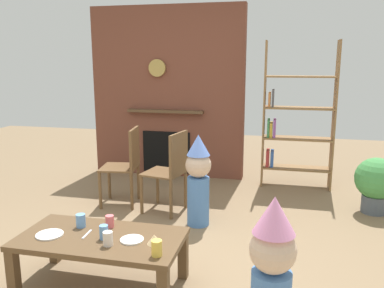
% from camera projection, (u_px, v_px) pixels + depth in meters
% --- Properties ---
extents(ground_plane, '(12.00, 12.00, 0.00)m').
position_uv_depth(ground_plane, '(163.00, 264.00, 3.25)').
color(ground_plane, '#846B4C').
extents(brick_fireplace_feature, '(2.20, 0.28, 2.40)m').
position_uv_depth(brick_fireplace_feature, '(168.00, 93.00, 5.64)').
color(brick_fireplace_feature, brown).
rests_on(brick_fireplace_feature, ground_plane).
extents(bookshelf, '(0.90, 0.28, 1.90)m').
position_uv_depth(bookshelf, '(293.00, 122.00, 5.13)').
color(bookshelf, olive).
rests_on(bookshelf, ground_plane).
extents(coffee_table, '(1.19, 0.61, 0.40)m').
position_uv_depth(coffee_table, '(101.00, 244.00, 2.86)').
color(coffee_table, brown).
rests_on(coffee_table, ground_plane).
extents(paper_cup_near_left, '(0.06, 0.06, 0.09)m').
position_uv_depth(paper_cup_near_left, '(110.00, 221.00, 2.99)').
color(paper_cup_near_left, '#E5666B').
rests_on(paper_cup_near_left, coffee_table).
extents(paper_cup_near_right, '(0.07, 0.07, 0.10)m').
position_uv_depth(paper_cup_near_right, '(81.00, 221.00, 3.00)').
color(paper_cup_near_right, '#669EE0').
rests_on(paper_cup_near_right, coffee_table).
extents(paper_cup_center, '(0.07, 0.07, 0.10)m').
position_uv_depth(paper_cup_center, '(108.00, 239.00, 2.69)').
color(paper_cup_center, silver).
rests_on(paper_cup_center, coffee_table).
extents(paper_cup_far_left, '(0.07, 0.07, 0.11)m').
position_uv_depth(paper_cup_far_left, '(157.00, 248.00, 2.55)').
color(paper_cup_far_left, '#F2CC4C').
rests_on(paper_cup_far_left, coffee_table).
extents(paper_cup_far_right, '(0.06, 0.06, 0.10)m').
position_uv_depth(paper_cup_far_right, '(104.00, 232.00, 2.79)').
color(paper_cup_far_right, '#669EE0').
rests_on(paper_cup_far_right, coffee_table).
extents(paper_plate_front, '(0.17, 0.17, 0.01)m').
position_uv_depth(paper_plate_front, '(132.00, 240.00, 2.78)').
color(paper_plate_front, white).
rests_on(paper_plate_front, coffee_table).
extents(paper_plate_rear, '(0.20, 0.20, 0.01)m').
position_uv_depth(paper_plate_rear, '(50.00, 235.00, 2.86)').
color(paper_plate_rear, white).
rests_on(paper_plate_rear, coffee_table).
extents(birthday_cake_slice, '(0.10, 0.10, 0.07)m').
position_uv_depth(birthday_cake_slice, '(154.00, 239.00, 2.72)').
color(birthday_cake_slice, '#EAC68C').
rests_on(birthday_cake_slice, coffee_table).
extents(table_fork, '(0.02, 0.15, 0.01)m').
position_uv_depth(table_fork, '(87.00, 234.00, 2.87)').
color(table_fork, silver).
rests_on(table_fork, coffee_table).
extents(child_in_pink, '(0.26, 0.26, 0.94)m').
position_uv_depth(child_in_pink, '(272.00, 273.00, 2.17)').
color(child_in_pink, '#4C7FC6').
rests_on(child_in_pink, ground_plane).
extents(child_by_the_chairs, '(0.26, 0.26, 0.94)m').
position_uv_depth(child_by_the_chairs, '(198.00, 178.00, 3.94)').
color(child_by_the_chairs, '#4C7FC6').
rests_on(child_by_the_chairs, ground_plane).
extents(dining_chair_left, '(0.45, 0.45, 0.90)m').
position_uv_depth(dining_chair_left, '(127.00, 162.00, 4.52)').
color(dining_chair_left, brown).
rests_on(dining_chair_left, ground_plane).
extents(dining_chair_middle, '(0.47, 0.47, 0.90)m').
position_uv_depth(dining_chair_middle, '(171.00, 167.00, 4.27)').
color(dining_chair_middle, brown).
rests_on(dining_chair_middle, ground_plane).
extents(potted_plant_tall, '(0.46, 0.46, 0.62)m').
position_uv_depth(potted_plant_tall, '(376.00, 182.00, 4.29)').
color(potted_plant_tall, '#4C5660').
rests_on(potted_plant_tall, ground_plane).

